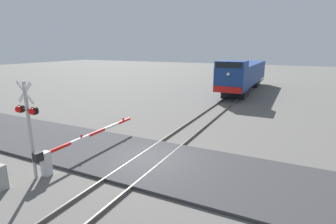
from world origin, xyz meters
TOP-DOWN VIEW (x-y plane):
  - ground_plane at (0.00, 0.00)m, footprint 160.00×160.00m
  - rail_track_left at (-0.72, 0.00)m, footprint 0.08×80.00m
  - rail_track_right at (0.72, 0.00)m, footprint 0.08×80.00m
  - road_surface at (0.00, 0.00)m, footprint 36.00×5.21m
  - locomotive at (0.00, 24.48)m, footprint 3.06×17.65m
  - crossing_signal at (-3.61, -3.74)m, footprint 1.18×0.33m
  - crossing_gate at (-3.40, -2.17)m, footprint 0.36×7.21m

SIDE VIEW (x-z plane):
  - ground_plane at x=0.00m, z-range 0.00..0.00m
  - road_surface at x=0.00m, z-range 0.00..0.15m
  - rail_track_left at x=-0.72m, z-range 0.00..0.15m
  - rail_track_right at x=0.72m, z-range 0.00..0.15m
  - crossing_gate at x=-3.40m, z-range 0.17..1.42m
  - locomotive at x=0.00m, z-range 0.04..4.28m
  - crossing_signal at x=-3.61m, z-range 0.56..4.92m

